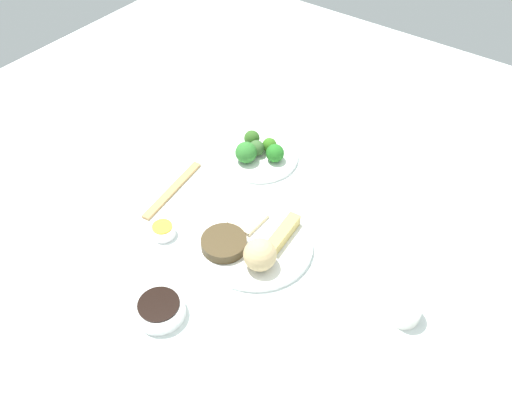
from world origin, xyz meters
name	(u,v)px	position (x,y,z in m)	size (l,w,h in m)	color
tabletop	(256,249)	(0.00, 0.00, 0.01)	(2.20, 2.20, 0.02)	white
main_plate	(254,245)	(0.00, 0.00, 0.03)	(0.25, 0.25, 0.02)	white
rice_scoop	(260,255)	(-0.05, 0.05, 0.07)	(0.07, 0.07, 0.07)	tan
spring_roll	(283,234)	(-0.04, -0.04, 0.05)	(0.11, 0.03, 0.03)	tan
crab_rangoon_wonton	(248,219)	(0.05, -0.04, 0.04)	(0.06, 0.08, 0.01)	beige
stir_fry_heap	(224,243)	(0.05, 0.05, 0.05)	(0.10, 0.10, 0.02)	#41331C
broccoli_plate	(259,156)	(0.17, -0.25, 0.03)	(0.20, 0.20, 0.01)	white
broccoli_floret_0	(269,145)	(0.16, -0.28, 0.05)	(0.04, 0.04, 0.04)	#326D1A
broccoli_floret_1	(252,138)	(0.21, -0.27, 0.05)	(0.04, 0.04, 0.04)	#2E581D
broccoli_floret_2	(246,152)	(0.18, -0.21, 0.06)	(0.06, 0.06, 0.06)	#2D722A
broccoli_floret_3	(275,153)	(0.12, -0.25, 0.06)	(0.05, 0.05, 0.05)	#236F21
broccoli_floret_4	(256,148)	(0.18, -0.24, 0.05)	(0.04, 0.04, 0.04)	#385E2E
soy_sauce_bowl	(160,310)	(0.05, 0.25, 0.04)	(0.10, 0.10, 0.03)	white
soy_sauce_bowl_liquid	(159,304)	(0.05, 0.25, 0.05)	(0.08, 0.08, 0.00)	black
sauce_ramekin_hot_mustard	(163,231)	(0.19, 0.10, 0.03)	(0.05, 0.05, 0.03)	white
sauce_ramekin_hot_mustard_liquid	(162,227)	(0.19, 0.10, 0.05)	(0.05, 0.05, 0.00)	yellow
teacup	(405,308)	(-0.34, -0.02, 0.05)	(0.07, 0.07, 0.05)	white
chopsticks_pair	(173,190)	(0.27, -0.02, 0.02)	(0.22, 0.02, 0.01)	#AE8350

